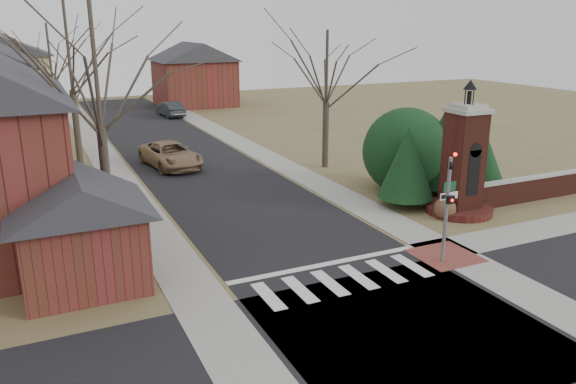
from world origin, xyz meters
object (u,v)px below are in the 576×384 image
sign_post (448,200)px  distant_car (170,109)px  traffic_signal_pole (448,199)px  brick_gate_monument (463,170)px  pickup_truck (171,155)px

sign_post → distant_car: size_ratio=0.59×
traffic_signal_pole → sign_post: (1.29, 1.41, -0.64)m
sign_post → brick_gate_monument: brick_gate_monument is taller
pickup_truck → distant_car: size_ratio=1.24×
pickup_truck → distant_car: 21.24m
traffic_signal_pole → brick_gate_monument: size_ratio=0.69×
distant_car → sign_post: bearing=87.8°
distant_car → traffic_signal_pole: bearing=85.9°
sign_post → brick_gate_monument: (3.41, 3.01, 0.22)m
brick_gate_monument → pickup_truck: bearing=124.8°
traffic_signal_pole → sign_post: bearing=47.6°
brick_gate_monument → distant_car: bearing=98.9°
brick_gate_monument → distant_car: size_ratio=1.39×
pickup_truck → brick_gate_monument: bearing=-63.2°
traffic_signal_pole → brick_gate_monument: bearing=43.2°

